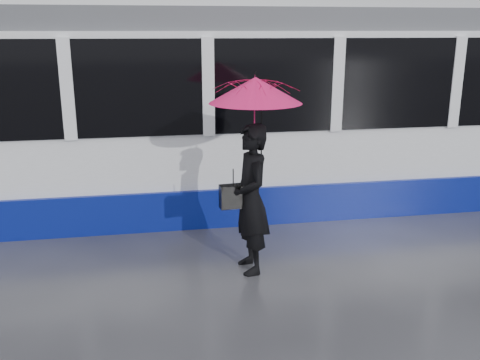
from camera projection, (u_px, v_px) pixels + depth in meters
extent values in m
plane|color=#2A292E|center=(128.00, 267.00, 7.04)|extent=(90.00, 90.00, 0.00)
cube|color=#3F3D38|center=(130.00, 221.00, 8.72)|extent=(34.00, 0.07, 0.02)
cube|color=#3F3D38|center=(131.00, 195.00, 10.09)|extent=(34.00, 0.07, 0.02)
cube|color=white|center=(338.00, 116.00, 9.63)|extent=(24.00, 2.40, 2.95)
cube|color=navy|center=(335.00, 180.00, 9.96)|extent=(24.00, 2.56, 0.62)
cube|color=black|center=(340.00, 78.00, 9.45)|extent=(23.00, 2.48, 1.40)
cube|color=#4E5055|center=(343.00, 20.00, 9.19)|extent=(23.60, 2.20, 0.35)
imported|color=black|center=(251.00, 199.00, 6.73)|extent=(0.53, 0.74, 1.92)
imported|color=#FF1553|center=(255.00, 115.00, 6.45)|extent=(1.15, 1.17, 0.96)
cone|color=#FF1553|center=(255.00, 90.00, 6.36)|extent=(1.24, 1.24, 0.31)
cylinder|color=black|center=(256.00, 75.00, 6.31)|extent=(0.01, 0.01, 0.07)
cylinder|color=black|center=(261.00, 144.00, 6.58)|extent=(0.02, 0.02, 0.84)
cube|color=black|center=(233.00, 196.00, 6.69)|extent=(0.36, 0.18, 0.30)
cylinder|color=black|center=(233.00, 178.00, 6.63)|extent=(0.01, 0.01, 0.18)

